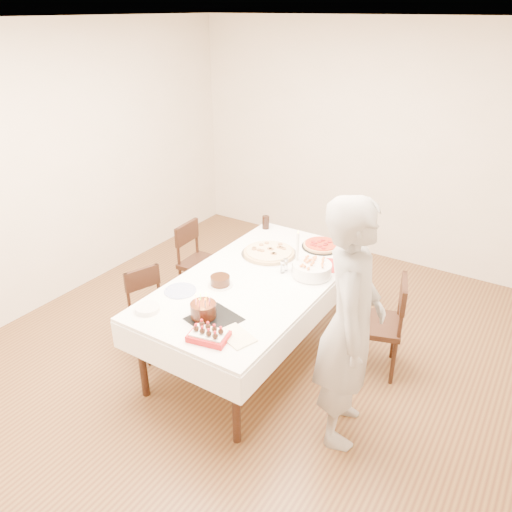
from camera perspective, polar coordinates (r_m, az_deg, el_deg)
The scene contains 23 objects.
floor at distance 4.55m, azimuth -0.57°, elevation -10.94°, with size 5.00×5.00×0.00m, color #502E1B.
wall_back at distance 6.03m, azimuth 12.77°, elevation 12.34°, with size 4.50×0.04×2.70m, color beige.
wall_left at distance 5.39m, azimuth -21.42°, elevation 9.48°, with size 0.04×5.00×2.70m, color beige.
ceiling at distance 3.61m, azimuth -0.78°, elevation 25.44°, with size 5.00×5.00×0.00m, color white.
dining_table at distance 4.35m, azimuth -0.00°, elevation -6.89°, with size 1.14×2.14×0.75m, color white.
chair_right_savory at distance 4.25m, azimuth 13.45°, elevation -7.57°, with size 0.45×0.45×0.87m, color black, non-canonical shape.
chair_left_savory at distance 5.13m, azimuth -6.11°, elevation -0.87°, with size 0.43×0.43×0.84m, color black, non-canonical shape.
chair_left_dessert at distance 4.45m, azimuth -11.62°, elevation -6.48°, with size 0.39×0.39×0.77m, color black, non-canonical shape.
person at distance 3.36m, azimuth 10.70°, elevation -7.77°, with size 0.66×0.43×1.80m, color #9E9995.
pizza_white at distance 4.53m, azimuth 1.50°, elevation 0.41°, with size 0.51×0.51×0.04m, color beige.
pizza_pepperoni at distance 4.71m, azimuth 7.49°, elevation 1.23°, with size 0.37×0.37×0.04m, color red.
red_placemat at distance 4.40m, azimuth 7.93°, elevation -1.04°, with size 0.27×0.27×0.01m, color #B21E1E.
pasta_bowl at distance 4.19m, azimuth 6.41°, elevation -1.52°, with size 0.33×0.33×0.11m, color white.
taper_candle at distance 4.17m, azimuth 4.74°, elevation 0.53°, with size 0.09×0.09×0.39m, color white.
shaker_pair at distance 4.22m, azimuth 3.07°, elevation -1.25°, with size 0.09×0.09×0.11m, color white, non-canonical shape.
cola_glass at distance 5.06m, azimuth 1.12°, elevation 3.86°, with size 0.07×0.07×0.13m, color black.
layer_cake at distance 4.04m, azimuth -4.11°, elevation -2.86°, with size 0.20×0.20×0.08m, color black.
cake_board at distance 3.64m, azimuth -4.81°, elevation -7.25°, with size 0.32×0.32×0.01m, color black.
birthday_cake at distance 3.62m, azimuth -6.06°, elevation -5.69°, with size 0.19×0.19×0.17m, color #33170E.
strawberry_box at distance 3.43m, azimuth -5.43°, elevation -8.99°, with size 0.27×0.18×0.07m, color #A31213, non-canonical shape.
box_lid at distance 3.46m, azimuth -2.28°, elevation -9.22°, with size 0.27×0.18×0.02m, color beige.
plate_stack at distance 3.80m, azimuth -12.29°, elevation -5.89°, with size 0.18×0.18×0.04m, color white.
china_plate at distance 4.01m, azimuth -8.65°, elevation -3.95°, with size 0.25×0.25×0.01m, color white.
Camera 1 is at (1.98, -3.01, 2.78)m, focal length 35.00 mm.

